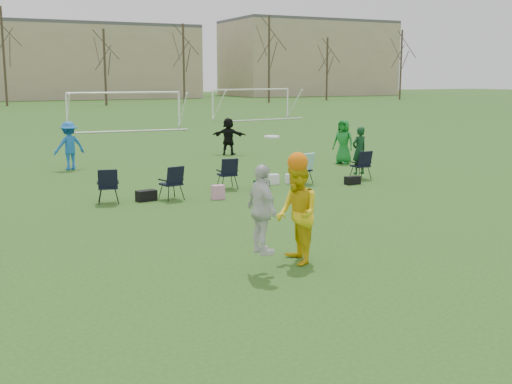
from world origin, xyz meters
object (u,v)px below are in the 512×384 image
fielder_blue (69,146)px  center_contest (287,211)px  goal_mid (124,100)px  goal_right (252,95)px  fielder_black (228,136)px  fielder_green_far (343,142)px

fielder_blue → center_contest: size_ratio=0.74×
goal_mid → goal_right: (12.00, 6.00, 0.00)m
fielder_black → center_contest: (-5.80, -16.17, 0.21)m
fielder_green_far → center_contest: (-8.74, -11.43, 0.15)m
center_contest → goal_mid: (5.10, 31.67, 0.89)m
fielder_green_far → goal_mid: bearing=159.5°
center_contest → fielder_blue: bearing=95.5°
fielder_black → goal_mid: 15.56m
fielder_blue → goal_right: size_ratio=0.24×
fielder_green_far → goal_mid: size_ratio=0.24×
fielder_green_far → fielder_black: fielder_green_far is taller
center_contest → goal_mid: 32.09m
fielder_green_far → goal_mid: goal_mid is taller
fielder_black → fielder_blue: bearing=51.8°
center_contest → goal_right: 41.38m
fielder_green_far → goal_mid: (-3.64, 20.25, 1.04)m
goal_right → goal_mid: bearing=-161.4°
goal_mid → goal_right: bearing=30.6°
center_contest → goal_mid: size_ratio=0.33×
goal_mid → goal_right: size_ratio=1.01×
center_contest → goal_right: size_ratio=0.33×
fielder_green_far → center_contest: center_contest is taller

